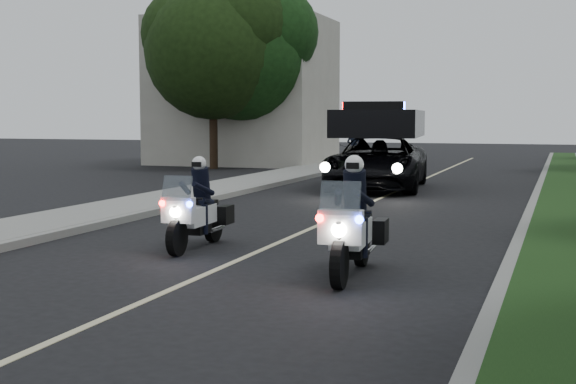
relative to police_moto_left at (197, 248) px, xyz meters
The scene contains 14 objects.
ground 2.95m from the police_moto_left, 67.57° to the right, with size 120.00×120.00×0.00m, color black.
curb_right 8.96m from the police_moto_left, 54.33° to the left, with size 0.20×60.00×0.15m, color gray.
grass_verge 9.38m from the police_moto_left, 50.86° to the left, with size 1.20×60.00×0.16m, color #193814.
curb_left 7.86m from the police_moto_left, 112.24° to the left, with size 0.20×60.00×0.15m, color gray.
sidewalk_left 8.34m from the police_moto_left, 119.25° to the left, with size 2.00×60.00×0.16m, color gray.
building_far 25.16m from the police_moto_left, 110.87° to the left, with size 8.00×6.00×7.00m, color #A8A396.
lane_marking 7.36m from the police_moto_left, 81.22° to the left, with size 0.12×50.00×0.01m, color #BFB78C.
police_moto_left is the anchor object (origin of this frame).
police_moto_right 3.43m from the police_moto_left, 24.13° to the right, with size 0.71×2.03×1.73m, color silver, non-canonical shape.
police_suv 12.05m from the police_moto_left, 88.12° to the left, with size 2.78×6.01×2.92m, color black.
bicycle 18.65m from the police_moto_left, 96.39° to the left, with size 0.59×1.68×0.88m, color black.
cyclist 18.65m from the police_moto_left, 96.39° to the left, with size 0.60×0.40×1.65m, color black.
tree_left_near 21.91m from the police_moto_left, 110.69° to the left, with size 5.82×5.82×9.70m, color #173C14, non-canonical shape.
tree_left_far 21.14m from the police_moto_left, 114.14° to the left, with size 5.97×5.97×9.96m, color #1A320F, non-canonical shape.
Camera 1 is at (4.81, -9.30, 2.25)m, focal length 48.73 mm.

